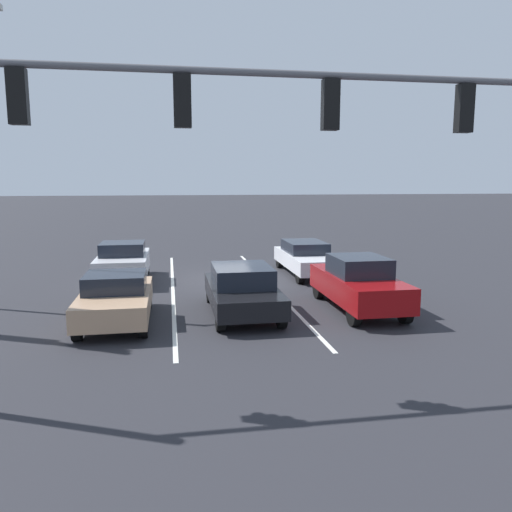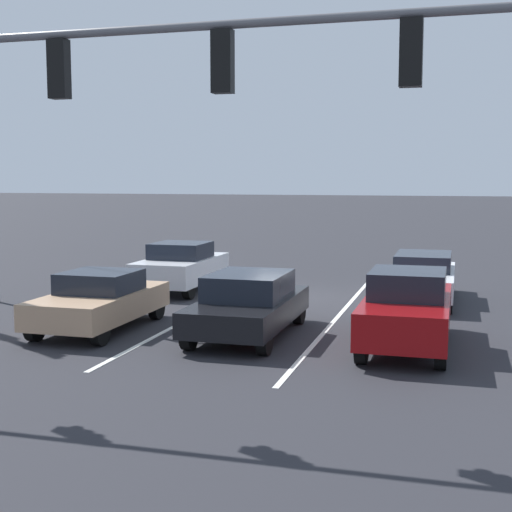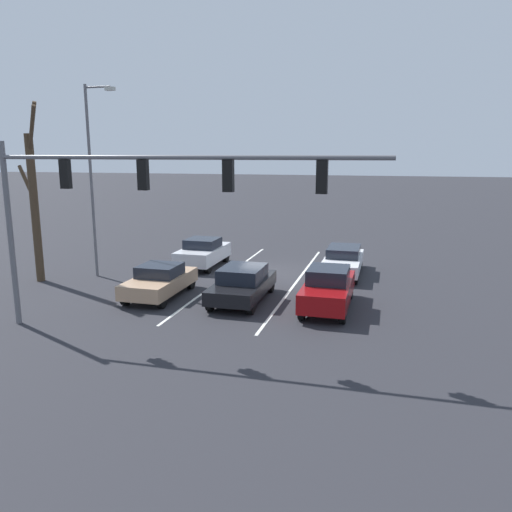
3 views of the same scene
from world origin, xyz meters
The scene contains 9 objects.
ground_plane centered at (0.00, 0.00, 0.00)m, with size 240.00×240.00×0.00m, color #28282D.
lane_stripe_left_divider centered at (-1.81, 1.58, 0.01)m, with size 0.12×15.16×0.01m, color silver.
lane_stripe_center_divider centered at (1.81, 1.58, 0.01)m, with size 0.12×15.16×0.01m, color silver.
car_black_midlane_front centered at (-0.20, 5.34, 0.75)m, with size 1.91×4.39×1.44m.
car_maroon_leftlane_front centered at (-3.76, 5.48, 0.83)m, with size 1.75×4.49×1.66m.
car_tan_rightlane_front centered at (3.40, 5.65, 0.70)m, with size 1.86×4.10×1.39m.
car_white_leftlane_second centered at (-3.79, -0.51, 0.73)m, with size 1.79×4.76×1.37m.
car_silver_rightlane_second centered at (3.71, -0.28, 0.79)m, with size 1.89×4.01×1.55m.
traffic_signal_gantry centered at (2.19, 10.15, 4.89)m, with size 12.95×0.37×6.44m.
Camera 2 is at (-4.76, 20.69, 3.62)m, focal length 50.00 mm.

